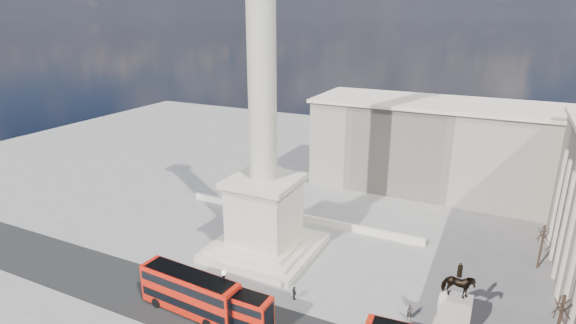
{
  "coord_description": "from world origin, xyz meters",
  "views": [
    {
      "loc": [
        27.4,
        -43.84,
        31.29
      ],
      "look_at": [
        4.75,
        2.59,
        14.42
      ],
      "focal_mm": 28.0,
      "sensor_mm": 36.0,
      "label": 1
    }
  ],
  "objects_px": {
    "red_bus_a": "(191,292)",
    "pedestrian_crossing": "(294,293)",
    "red_bus_b": "(227,305)",
    "equestrian_statue": "(455,309)",
    "pedestrian_walking": "(410,313)",
    "victorian_lamp": "(225,292)",
    "nelsons_column": "(264,163)"
  },
  "relations": [
    {
      "from": "red_bus_b",
      "to": "pedestrian_walking",
      "type": "height_order",
      "value": "red_bus_b"
    },
    {
      "from": "victorian_lamp",
      "to": "equestrian_statue",
      "type": "relative_size",
      "value": 0.76
    },
    {
      "from": "victorian_lamp",
      "to": "pedestrian_crossing",
      "type": "height_order",
      "value": "victorian_lamp"
    },
    {
      "from": "red_bus_a",
      "to": "equestrian_statue",
      "type": "xyz_separation_m",
      "value": [
        26.3,
        9.07,
        0.29
      ]
    },
    {
      "from": "victorian_lamp",
      "to": "red_bus_b",
      "type": "bearing_deg",
      "value": -13.01
    },
    {
      "from": "red_bus_a",
      "to": "pedestrian_walking",
      "type": "height_order",
      "value": "red_bus_a"
    },
    {
      "from": "nelsons_column",
      "to": "equestrian_statue",
      "type": "relative_size",
      "value": 6.07
    },
    {
      "from": "equestrian_statue",
      "to": "nelsons_column",
      "type": "bearing_deg",
      "value": 165.57
    },
    {
      "from": "equestrian_statue",
      "to": "red_bus_a",
      "type": "bearing_deg",
      "value": -160.98
    },
    {
      "from": "red_bus_b",
      "to": "equestrian_statue",
      "type": "xyz_separation_m",
      "value": [
        21.74,
        8.8,
        0.67
      ]
    },
    {
      "from": "red_bus_a",
      "to": "red_bus_b",
      "type": "bearing_deg",
      "value": 7.03
    },
    {
      "from": "red_bus_b",
      "to": "equestrian_statue",
      "type": "height_order",
      "value": "equestrian_statue"
    },
    {
      "from": "red_bus_b",
      "to": "pedestrian_crossing",
      "type": "relative_size",
      "value": 5.96
    },
    {
      "from": "equestrian_statue",
      "to": "pedestrian_walking",
      "type": "bearing_deg",
      "value": 177.23
    },
    {
      "from": "nelsons_column",
      "to": "victorian_lamp",
      "type": "distance_m",
      "value": 18.28
    },
    {
      "from": "nelsons_column",
      "to": "pedestrian_walking",
      "type": "height_order",
      "value": "nelsons_column"
    },
    {
      "from": "pedestrian_walking",
      "to": "victorian_lamp",
      "type": "bearing_deg",
      "value": -157.54
    },
    {
      "from": "pedestrian_crossing",
      "to": "red_bus_b",
      "type": "bearing_deg",
      "value": 92.1
    },
    {
      "from": "pedestrian_crossing",
      "to": "red_bus_a",
      "type": "bearing_deg",
      "value": 73.8
    },
    {
      "from": "victorian_lamp",
      "to": "pedestrian_crossing",
      "type": "relative_size",
      "value": 3.63
    },
    {
      "from": "red_bus_b",
      "to": "victorian_lamp",
      "type": "bearing_deg",
      "value": 167.66
    },
    {
      "from": "pedestrian_walking",
      "to": "red_bus_a",
      "type": "bearing_deg",
      "value": -161.49
    },
    {
      "from": "pedestrian_walking",
      "to": "pedestrian_crossing",
      "type": "xyz_separation_m",
      "value": [
        -12.74,
        -2.15,
        -0.04
      ]
    },
    {
      "from": "red_bus_b",
      "to": "equestrian_statue",
      "type": "relative_size",
      "value": 1.25
    },
    {
      "from": "nelsons_column",
      "to": "equestrian_statue",
      "type": "xyz_separation_m",
      "value": [
        25.69,
        -6.61,
        -10.07
      ]
    },
    {
      "from": "pedestrian_crossing",
      "to": "pedestrian_walking",
      "type": "bearing_deg",
      "value": -134.46
    },
    {
      "from": "nelsons_column",
      "to": "pedestrian_crossing",
      "type": "bearing_deg",
      "value": -45.01
    },
    {
      "from": "red_bus_a",
      "to": "pedestrian_crossing",
      "type": "height_order",
      "value": "red_bus_a"
    },
    {
      "from": "red_bus_b",
      "to": "nelsons_column",
      "type": "bearing_deg",
      "value": 105.05
    },
    {
      "from": "red_bus_a",
      "to": "red_bus_b",
      "type": "height_order",
      "value": "red_bus_a"
    },
    {
      "from": "red_bus_b",
      "to": "pedestrian_walking",
      "type": "xyz_separation_m",
      "value": [
        17.34,
        9.02,
        -1.28
      ]
    },
    {
      "from": "red_bus_a",
      "to": "victorian_lamp",
      "type": "relative_size",
      "value": 1.94
    }
  ]
}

